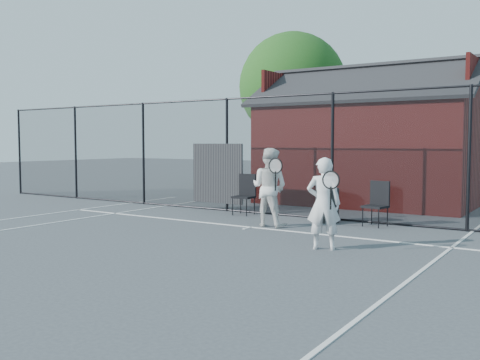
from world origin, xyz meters
The scene contains 10 objects.
ground centered at (0.00, 0.00, 0.00)m, with size 80.00×80.00×0.00m, color #404549.
court_lines centered at (0.00, -1.32, 0.01)m, with size 11.02×18.00×0.01m.
fence centered at (-0.30, 5.00, 1.45)m, with size 22.04×3.00×3.00m.
clubhouse centered at (0.50, 9.00, 1.61)m, with size 6.50×4.36×4.19m.
tree_left centered at (-4.50, 13.50, 4.19)m, with size 4.48×4.48×6.44m.
player_front centered at (2.29, 1.67, 0.79)m, with size 0.75×0.61×1.58m.
player_back centered at (0.24, 3.38, 0.86)m, with size 0.93×0.69×1.71m.
chair_left centered at (-1.22, 4.60, 0.50)m, with size 0.48×0.50×1.01m, color black.
chair_right centered at (2.19, 4.60, 0.48)m, with size 0.46×0.48×0.96m, color black.
waste_bin centered at (1.06, 4.60, 0.39)m, with size 0.54×0.54×0.78m, color #262626.
Camera 1 is at (6.04, -6.68, 1.82)m, focal length 40.00 mm.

